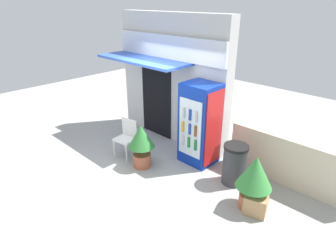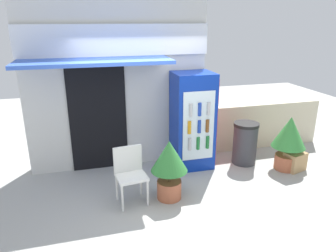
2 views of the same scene
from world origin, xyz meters
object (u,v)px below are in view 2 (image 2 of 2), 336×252
Objects in this scene: cardboard_box at (295,161)px; plastic_chair at (130,170)px; drink_cooler at (193,121)px; potted_plant_near_shop at (169,163)px; potted_plant_curbside at (289,138)px; trash_bin at (245,143)px.

plastic_chair is at bearing -175.62° from cardboard_box.
drink_cooler is 1.35m from potted_plant_near_shop.
drink_cooler is at bearing 159.44° from potted_plant_curbside.
drink_cooler is 2.12m from cardboard_box.
trash_bin is (1.82, 0.89, -0.19)m from potted_plant_near_shop.
trash_bin is (-0.66, 0.46, -0.22)m from potted_plant_curbside.
trash_bin is at bearing 144.87° from potted_plant_curbside.
drink_cooler is 2.05× the size of plastic_chair.
plastic_chair is 0.85× the size of potted_plant_curbside.
plastic_chair is at bearing -144.80° from drink_cooler.
drink_cooler reaches higher than cardboard_box.
potted_plant_near_shop reaches higher than cardboard_box.
drink_cooler is 1.86m from potted_plant_curbside.
trash_bin is at bearing -9.63° from drink_cooler.
potted_plant_curbside is at bearing 9.72° from potted_plant_near_shop.
drink_cooler is at bearing 54.37° from potted_plant_near_shop.
cardboard_box is at bearing 4.38° from plastic_chair.
drink_cooler reaches higher than trash_bin.
trash_bin is 2.20× the size of cardboard_box.
drink_cooler is 2.18× the size of trash_bin.
potted_plant_near_shop is 2.59× the size of cardboard_box.
plastic_chair is 0.63m from potted_plant_near_shop.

